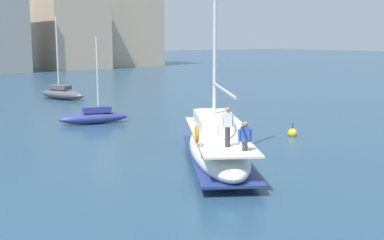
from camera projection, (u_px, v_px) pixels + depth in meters
The scene contains 5 objects.
ground_plane at pixel (221, 170), 21.21m from camera, with size 400.00×400.00×0.00m, color navy.
main_sailboat at pixel (217, 145), 22.06m from camera, with size 6.89×9.51×11.74m.
moored_sloop_far at pixel (62, 93), 46.39m from camera, with size 3.32×5.86×7.79m.
moored_cutter_left at pixel (94, 116), 32.95m from camera, with size 4.75×2.07×5.80m.
mooring_buoy at pixel (292, 133), 28.81m from camera, with size 0.54×0.54×0.87m.
Camera 1 is at (-12.82, -16.13, 5.63)m, focal length 45.66 mm.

